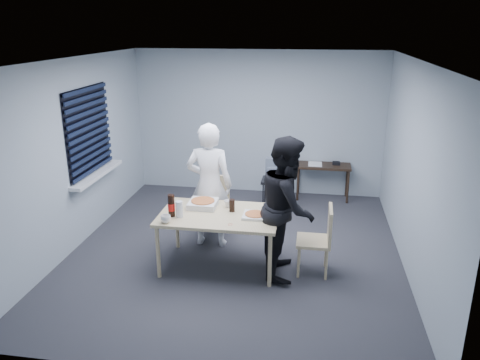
% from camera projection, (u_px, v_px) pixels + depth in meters
% --- Properties ---
extents(room, '(5.00, 5.00, 5.00)m').
position_uv_depth(room, '(91.00, 138.00, 6.80)').
color(room, '#2E2E33').
rests_on(room, ground).
extents(dining_table, '(1.50, 0.95, 0.73)m').
position_uv_depth(dining_table, '(219.00, 218.00, 5.95)').
color(dining_table, beige).
rests_on(dining_table, ground).
extents(chair_far, '(0.42, 0.42, 0.89)m').
position_uv_depth(chair_far, '(214.00, 201.00, 6.95)').
color(chair_far, beige).
rests_on(chair_far, ground).
extents(chair_right, '(0.42, 0.42, 0.89)m').
position_uv_depth(chair_right, '(321.00, 236.00, 5.82)').
color(chair_right, beige).
rests_on(chair_right, ground).
extents(person_white, '(0.65, 0.42, 1.77)m').
position_uv_depth(person_white, '(209.00, 185.00, 6.50)').
color(person_white, white).
rests_on(person_white, ground).
extents(person_black, '(0.47, 0.86, 1.77)m').
position_uv_depth(person_black, '(287.00, 207.00, 5.74)').
color(person_black, black).
rests_on(person_black, ground).
extents(side_table, '(0.95, 0.42, 0.64)m').
position_uv_depth(side_table, '(323.00, 169.00, 8.34)').
color(side_table, black).
rests_on(side_table, ground).
extents(stool, '(0.39, 0.39, 0.54)m').
position_uv_depth(stool, '(273.00, 185.00, 7.88)').
color(stool, black).
rests_on(stool, ground).
extents(backpack, '(0.27, 0.19, 0.37)m').
position_uv_depth(backpack, '(274.00, 169.00, 7.78)').
color(backpack, slate).
rests_on(backpack, stool).
extents(pizza_box_a, '(0.36, 0.36, 0.09)m').
position_uv_depth(pizza_box_a, '(203.00, 204.00, 6.14)').
color(pizza_box_a, silver).
rests_on(pizza_box_a, dining_table).
extents(pizza_box_b, '(0.30, 0.30, 0.04)m').
position_uv_depth(pizza_box_b, '(255.00, 215.00, 5.83)').
color(pizza_box_b, silver).
rests_on(pizza_box_b, dining_table).
extents(mug_a, '(0.17, 0.17, 0.10)m').
position_uv_depth(mug_a, '(166.00, 219.00, 5.65)').
color(mug_a, white).
rests_on(mug_a, dining_table).
extents(mug_b, '(0.10, 0.10, 0.09)m').
position_uv_depth(mug_b, '(228.00, 204.00, 6.13)').
color(mug_b, white).
rests_on(mug_b, dining_table).
extents(cola_glass, '(0.09, 0.09, 0.16)m').
position_uv_depth(cola_glass, '(232.00, 206.00, 5.98)').
color(cola_glass, black).
rests_on(cola_glass, dining_table).
extents(soda_bottle, '(0.09, 0.09, 0.28)m').
position_uv_depth(soda_bottle, '(171.00, 206.00, 5.81)').
color(soda_bottle, black).
rests_on(soda_bottle, dining_table).
extents(plastic_cups, '(0.09, 0.09, 0.21)m').
position_uv_depth(plastic_cups, '(179.00, 209.00, 5.80)').
color(plastic_cups, silver).
rests_on(plastic_cups, dining_table).
extents(rubber_band, '(0.07, 0.07, 0.00)m').
position_uv_depth(rubber_band, '(230.00, 224.00, 5.61)').
color(rubber_band, red).
rests_on(rubber_band, dining_table).
extents(papers, '(0.28, 0.35, 0.01)m').
position_uv_depth(papers, '(315.00, 164.00, 8.34)').
color(papers, white).
rests_on(papers, side_table).
extents(black_box, '(0.15, 0.12, 0.06)m').
position_uv_depth(black_box, '(336.00, 163.00, 8.31)').
color(black_box, black).
rests_on(black_box, side_table).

